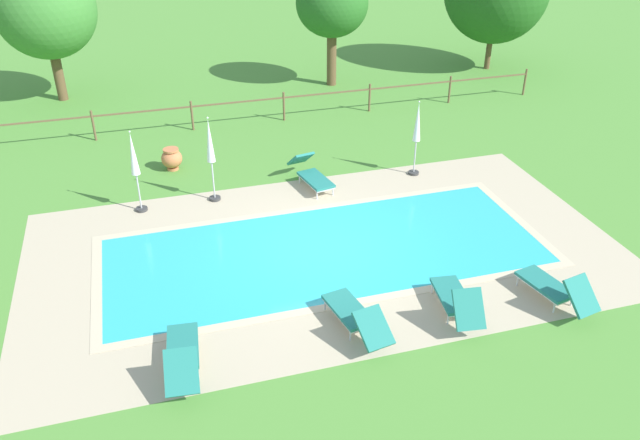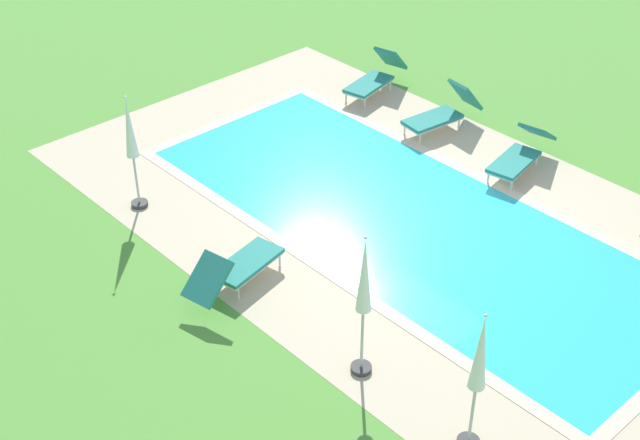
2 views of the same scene
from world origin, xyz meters
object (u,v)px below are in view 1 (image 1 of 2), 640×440
sun_lounger_south_near_corner (182,354)px  patio_umbrella_closed_row_west (134,161)px  tree_centre (332,4)px  terracotta_urn_near_fence (172,158)px  sun_lounger_north_far (555,288)px  sun_lounger_north_near_steps (311,174)px  sun_lounger_north_end (355,315)px  sun_lounger_north_mid (457,299)px  patio_umbrella_closed_row_centre (210,148)px  tree_east_mid (45,10)px  patio_umbrella_closed_row_mid_west (417,129)px

sun_lounger_south_near_corner → patio_umbrella_closed_row_west: (-0.44, 6.60, 1.11)m
sun_lounger_south_near_corner → tree_centre: size_ratio=0.44×
terracotta_urn_near_fence → patio_umbrella_closed_row_west: bearing=-114.0°
sun_lounger_north_far → terracotta_urn_near_fence: (-7.30, 9.15, -0.01)m
sun_lounger_north_near_steps → sun_lounger_north_end: bearing=-98.0°
sun_lounger_north_mid → sun_lounger_north_far: size_ratio=0.97×
patio_umbrella_closed_row_centre → tree_centre: bearing=55.0°
patio_umbrella_closed_row_centre → tree_east_mid: (-4.48, 10.03, 1.85)m
patio_umbrella_closed_row_mid_west → tree_east_mid: tree_east_mid is taller
terracotta_urn_near_fence → sun_lounger_north_near_steps: bearing=-30.6°
sun_lounger_north_far → terracotta_urn_near_fence: bearing=128.6°
sun_lounger_south_near_corner → patio_umbrella_closed_row_centre: 6.94m
sun_lounger_north_end → sun_lounger_south_near_corner: sun_lounger_south_near_corner is taller
sun_lounger_north_mid → patio_umbrella_closed_row_centre: bearing=122.0°
sun_lounger_north_far → patio_umbrella_closed_row_centre: size_ratio=0.81×
sun_lounger_north_near_steps → patio_umbrella_closed_row_west: bearing=-178.2°
sun_lounger_north_end → patio_umbrella_closed_row_mid_west: (4.10, 6.40, 1.10)m
sun_lounger_north_mid → sun_lounger_north_end: (-2.20, 0.14, -0.03)m
sun_lounger_north_end → sun_lounger_north_mid: bearing=-3.7°
tree_centre → sun_lounger_south_near_corner: bearing=-116.6°
sun_lounger_south_near_corner → patio_umbrella_closed_row_west: patio_umbrella_closed_row_west is taller
sun_lounger_north_mid → sun_lounger_north_far: bearing=-5.5°
patio_umbrella_closed_row_centre → tree_east_mid: size_ratio=0.47×
sun_lounger_south_near_corner → patio_umbrella_closed_row_west: bearing=93.8°
patio_umbrella_closed_row_west → patio_umbrella_closed_row_mid_west: patio_umbrella_closed_row_west is taller
sun_lounger_north_mid → sun_lounger_north_end: sun_lounger_north_mid is taller
sun_lounger_north_end → terracotta_urn_near_fence: (-2.87, 8.79, 0.00)m
tree_centre → patio_umbrella_closed_row_mid_west: bearing=-91.0°
patio_umbrella_closed_row_west → tree_east_mid: size_ratio=0.45×
patio_umbrella_closed_row_centre → patio_umbrella_closed_row_mid_west: bearing=-0.6°
patio_umbrella_closed_row_west → tree_centre: tree_centre is taller
sun_lounger_north_far → sun_lounger_south_near_corner: (-7.93, 0.16, -0.01)m
sun_lounger_north_near_steps → sun_lounger_north_mid: size_ratio=1.07×
sun_lounger_north_near_steps → sun_lounger_north_end: (-0.92, -6.55, -0.01)m
patio_umbrella_closed_row_mid_west → patio_umbrella_closed_row_centre: 6.03m
patio_umbrella_closed_row_west → patio_umbrella_closed_row_mid_west: 8.04m
sun_lounger_south_near_corner → sun_lounger_north_near_steps: bearing=56.8°
patio_umbrella_closed_row_west → tree_east_mid: tree_east_mid is taller
sun_lounger_south_near_corner → tree_east_mid: tree_east_mid is taller
terracotta_urn_near_fence → sun_lounger_north_end: bearing=-71.9°
sun_lounger_north_far → terracotta_urn_near_fence: 11.71m
sun_lounger_north_far → patio_umbrella_closed_row_mid_west: bearing=92.8°
sun_lounger_north_near_steps → patio_umbrella_closed_row_mid_west: size_ratio=0.89×
sun_lounger_north_near_steps → terracotta_urn_near_fence: bearing=149.4°
sun_lounger_north_mid → tree_centre: 15.81m
patio_umbrella_closed_row_centre → terracotta_urn_near_fence: (-0.95, 2.34, -1.20)m
sun_lounger_south_near_corner → tree_centre: 17.54m
patio_umbrella_closed_row_centre → tree_east_mid: 11.14m
sun_lounger_north_end → patio_umbrella_closed_row_west: bearing=121.6°
sun_lounger_north_near_steps → sun_lounger_north_far: bearing=-63.1°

